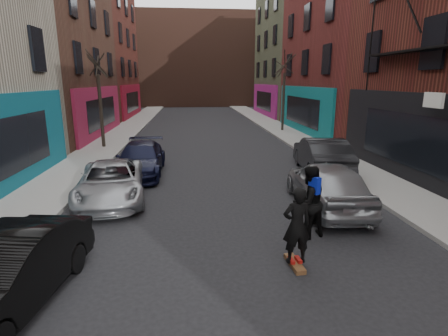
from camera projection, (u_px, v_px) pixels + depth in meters
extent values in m
cube|color=gray|center=(134.00, 124.00, 32.35)|extent=(2.50, 84.00, 0.13)
cube|color=gray|center=(267.00, 122.00, 33.50)|extent=(2.50, 84.00, 0.13)
cube|color=#47281E|center=(196.00, 61.00, 56.34)|extent=(40.00, 10.00, 14.00)
imported|color=black|center=(4.00, 274.00, 6.02)|extent=(2.00, 4.29, 1.36)
imported|color=#9C9FA4|center=(111.00, 182.00, 11.69)|extent=(2.69, 4.81, 1.27)
imported|color=black|center=(141.00, 159.00, 14.91)|extent=(1.87, 4.60, 1.34)
imported|color=gray|center=(327.00, 184.00, 10.98)|extent=(2.06, 4.58, 1.53)
imported|color=black|center=(321.00, 155.00, 15.17)|extent=(2.22, 4.92, 1.57)
cube|color=brown|center=(295.00, 264.00, 7.61)|extent=(0.28, 0.81, 0.10)
imported|color=black|center=(297.00, 225.00, 7.39)|extent=(0.64, 0.45, 1.69)
imported|color=black|center=(308.00, 202.00, 8.82)|extent=(1.12, 1.00, 1.88)
cube|color=#0D1DB6|center=(315.00, 185.00, 8.55)|extent=(0.24, 0.33, 0.42)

